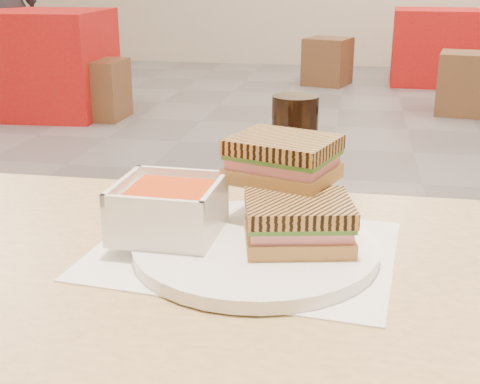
% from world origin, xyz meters
% --- Properties ---
extents(tray_liner, '(0.37, 0.30, 0.00)m').
position_xyz_m(tray_liner, '(0.02, -2.01, 0.75)').
color(tray_liner, white).
rests_on(tray_liner, main_table).
extents(plate, '(0.28, 0.28, 0.02)m').
position_xyz_m(plate, '(0.03, -2.02, 0.76)').
color(plate, white).
rests_on(plate, tray_liner).
extents(soup_bowl, '(0.12, 0.12, 0.06)m').
position_xyz_m(soup_bowl, '(-0.07, -2.01, 0.79)').
color(soup_bowl, white).
rests_on(soup_bowl, plate).
extents(panini_lower, '(0.14, 0.12, 0.05)m').
position_xyz_m(panini_lower, '(0.08, -2.02, 0.79)').
color(panini_lower, olive).
rests_on(panini_lower, plate).
extents(panini_upper, '(0.15, 0.13, 0.05)m').
position_xyz_m(panini_upper, '(0.05, -1.94, 0.84)').
color(panini_upper, olive).
rests_on(panini_upper, panini_lower).
extents(cola_glass, '(0.07, 0.07, 0.14)m').
position_xyz_m(cola_glass, '(0.05, -1.78, 0.82)').
color(cola_glass, black).
rests_on(cola_glass, main_table).
extents(bg_table_0, '(0.94, 0.94, 0.78)m').
position_xyz_m(bg_table_0, '(-2.23, 1.94, 0.39)').
color(bg_table_0, '#AA090E').
rests_on(bg_table_0, ground).
extents(bg_table_2, '(0.83, 0.83, 0.71)m').
position_xyz_m(bg_table_2, '(0.85, 3.96, 0.36)').
color(bg_table_2, '#AA090E').
rests_on(bg_table_2, ground).
extents(bg_chair_0r, '(0.39, 0.39, 0.44)m').
position_xyz_m(bg_chair_0r, '(-1.78, 1.84, 0.22)').
color(bg_chair_0r, brown).
rests_on(bg_chair_0r, ground).
extents(bg_chair_1l, '(0.48, 0.48, 0.47)m').
position_xyz_m(bg_chair_1l, '(0.96, 2.50, 0.24)').
color(bg_chair_1l, brown).
rests_on(bg_chair_1l, ground).
extents(bg_chair_2l, '(0.50, 0.50, 0.45)m').
position_xyz_m(bg_chair_2l, '(-0.17, 3.67, 0.22)').
color(bg_chair_2l, brown).
rests_on(bg_chair_2l, ground).
extents(patron_a, '(0.71, 0.68, 1.64)m').
position_xyz_m(patron_a, '(-2.75, 2.28, 0.82)').
color(patron_a, black).
rests_on(patron_a, ground).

